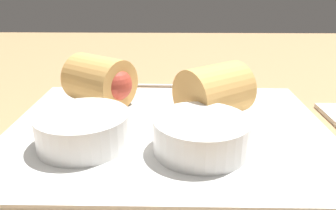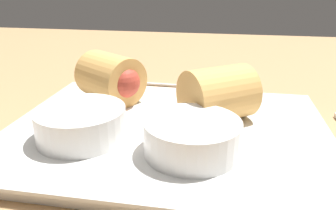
% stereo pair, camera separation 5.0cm
% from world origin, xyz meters
% --- Properties ---
extents(table_surface, '(1.80, 1.40, 0.02)m').
position_xyz_m(table_surface, '(0.00, 0.00, 0.01)').
color(table_surface, '#A87F54').
rests_on(table_surface, ground).
extents(serving_plate, '(0.34, 0.26, 0.01)m').
position_xyz_m(serving_plate, '(0.02, -0.00, 0.03)').
color(serving_plate, silver).
rests_on(serving_plate, table_surface).
extents(roll_front_left, '(0.09, 0.09, 0.06)m').
position_xyz_m(roll_front_left, '(-0.04, -0.03, 0.07)').
color(roll_front_left, '#DBA356').
rests_on(roll_front_left, serving_plate).
extents(roll_front_right, '(0.09, 0.09, 0.06)m').
position_xyz_m(roll_front_right, '(0.10, -0.06, 0.07)').
color(roll_front_right, '#DBA356').
rests_on(roll_front_right, serving_plate).
extents(dipping_bowl_near, '(0.09, 0.09, 0.03)m').
position_xyz_m(dipping_bowl_near, '(-0.01, 0.05, 0.05)').
color(dipping_bowl_near, white).
rests_on(dipping_bowl_near, serving_plate).
extents(dipping_bowl_far, '(0.09, 0.09, 0.03)m').
position_xyz_m(dipping_bowl_far, '(0.10, 0.04, 0.05)').
color(dipping_bowl_far, white).
rests_on(dipping_bowl_far, serving_plate).
extents(spoon, '(0.17, 0.03, 0.01)m').
position_xyz_m(spoon, '(-0.01, -0.18, 0.02)').
color(spoon, silver).
rests_on(spoon, table_surface).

